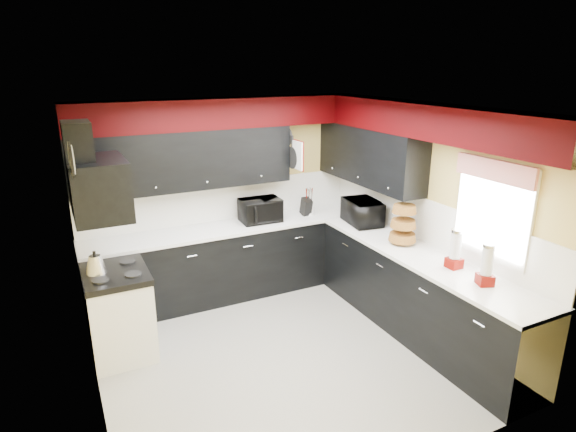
% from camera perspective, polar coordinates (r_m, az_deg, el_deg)
% --- Properties ---
extents(ground, '(3.60, 3.60, 0.00)m').
position_cam_1_polar(ground, '(5.25, -0.54, -15.77)').
color(ground, gray).
rests_on(ground, ground).
extents(wall_back, '(3.60, 0.06, 2.50)m').
position_cam_1_polar(wall_back, '(6.27, -7.79, 2.33)').
color(wall_back, '#E0C666').
rests_on(wall_back, ground).
extents(wall_right, '(0.06, 3.60, 2.50)m').
position_cam_1_polar(wall_right, '(5.65, 16.06, 0.09)').
color(wall_right, '#E0C666').
rests_on(wall_right, ground).
extents(wall_left, '(0.06, 3.60, 2.50)m').
position_cam_1_polar(wall_left, '(4.27, -23.02, -6.43)').
color(wall_left, '#E0C666').
rests_on(wall_left, ground).
extents(ceiling, '(3.60, 3.60, 0.06)m').
position_cam_1_polar(ceiling, '(4.39, -0.63, 12.57)').
color(ceiling, white).
rests_on(ceiling, wall_back).
extents(cab_back, '(3.60, 0.60, 0.90)m').
position_cam_1_polar(cab_back, '(6.26, -6.59, -5.40)').
color(cab_back, black).
rests_on(cab_back, ground).
extents(cab_right, '(0.60, 3.00, 0.90)m').
position_cam_1_polar(cab_right, '(5.55, 15.11, -9.08)').
color(cab_right, black).
rests_on(cab_right, ground).
extents(counter_back, '(3.62, 0.64, 0.04)m').
position_cam_1_polar(counter_back, '(6.09, -6.75, -1.33)').
color(counter_back, white).
rests_on(counter_back, cab_back).
extents(counter_right, '(0.64, 3.02, 0.04)m').
position_cam_1_polar(counter_right, '(5.36, 15.51, -4.58)').
color(counter_right, white).
rests_on(counter_right, cab_right).
extents(splash_back, '(3.60, 0.02, 0.50)m').
position_cam_1_polar(splash_back, '(6.27, -7.74, 1.78)').
color(splash_back, white).
rests_on(splash_back, counter_back).
extents(splash_right, '(0.02, 3.60, 0.50)m').
position_cam_1_polar(splash_right, '(5.66, 15.94, -0.51)').
color(splash_right, white).
rests_on(splash_right, counter_right).
extents(upper_back, '(2.60, 0.35, 0.70)m').
position_cam_1_polar(upper_back, '(5.84, -12.12, 6.52)').
color(upper_back, black).
rests_on(upper_back, wall_back).
extents(upper_right, '(0.35, 1.80, 0.70)m').
position_cam_1_polar(upper_right, '(6.09, 9.59, 7.11)').
color(upper_right, black).
rests_on(upper_right, wall_right).
extents(soffit_back, '(3.60, 0.36, 0.35)m').
position_cam_1_polar(soffit_back, '(5.90, -7.65, 12.02)').
color(soffit_back, black).
rests_on(soffit_back, wall_back).
extents(soffit_right, '(0.36, 3.24, 0.35)m').
position_cam_1_polar(soffit_right, '(5.19, 16.92, 10.66)').
color(soffit_right, black).
rests_on(soffit_right, wall_right).
extents(stove, '(0.60, 0.75, 0.86)m').
position_cam_1_polar(stove, '(5.31, -19.31, -11.02)').
color(stove, white).
rests_on(stove, ground).
extents(cooktop, '(0.62, 0.77, 0.06)m').
position_cam_1_polar(cooktop, '(5.11, -19.84, -6.48)').
color(cooktop, black).
rests_on(cooktop, stove).
extents(hood, '(0.50, 0.78, 0.55)m').
position_cam_1_polar(hood, '(4.83, -21.51, 3.14)').
color(hood, black).
rests_on(hood, wall_left).
extents(hood_duct, '(0.24, 0.40, 0.40)m').
position_cam_1_polar(hood_duct, '(4.75, -23.65, 7.83)').
color(hood_duct, black).
rests_on(hood_duct, wall_left).
extents(window, '(0.03, 0.86, 0.96)m').
position_cam_1_polar(window, '(4.97, 23.14, 0.55)').
color(window, white).
rests_on(window, wall_right).
extents(valance, '(0.04, 0.88, 0.20)m').
position_cam_1_polar(valance, '(4.83, 23.28, 5.00)').
color(valance, red).
rests_on(valance, wall_right).
extents(pan_top, '(0.03, 0.22, 0.40)m').
position_cam_1_polar(pan_top, '(6.19, -0.03, 9.40)').
color(pan_top, black).
rests_on(pan_top, upper_back).
extents(pan_mid, '(0.03, 0.28, 0.46)m').
position_cam_1_polar(pan_mid, '(6.12, 0.51, 6.93)').
color(pan_mid, black).
rests_on(pan_mid, upper_back).
extents(pan_low, '(0.03, 0.24, 0.42)m').
position_cam_1_polar(pan_low, '(6.36, -0.56, 7.05)').
color(pan_low, black).
rests_on(pan_low, upper_back).
extents(cut_board, '(0.03, 0.26, 0.35)m').
position_cam_1_polar(cut_board, '(6.01, 1.12, 7.21)').
color(cut_board, white).
rests_on(cut_board, upper_back).
extents(baskets, '(0.27, 0.27, 0.50)m').
position_cam_1_polar(baskets, '(5.53, 13.50, -0.86)').
color(baskets, brown).
rests_on(baskets, upper_right).
extents(clock, '(0.03, 0.30, 0.30)m').
position_cam_1_polar(clock, '(4.26, -24.32, 6.08)').
color(clock, black).
rests_on(clock, wall_left).
extents(deco_plate, '(0.03, 0.24, 0.24)m').
position_cam_1_polar(deco_plate, '(5.18, 19.37, 9.58)').
color(deco_plate, white).
rests_on(deco_plate, wall_right).
extents(toaster_oven, '(0.52, 0.44, 0.29)m').
position_cam_1_polar(toaster_oven, '(6.19, -3.26, 0.69)').
color(toaster_oven, black).
rests_on(toaster_oven, counter_back).
extents(microwave, '(0.44, 0.59, 0.30)m').
position_cam_1_polar(microwave, '(6.16, 8.85, 0.47)').
color(microwave, black).
rests_on(microwave, counter_right).
extents(utensil_crock, '(0.13, 0.13, 0.14)m').
position_cam_1_polar(utensil_crock, '(6.47, 2.50, 0.74)').
color(utensil_crock, white).
rests_on(utensil_crock, counter_back).
extents(knife_block, '(0.11, 0.15, 0.23)m').
position_cam_1_polar(knife_block, '(6.43, 2.15, 1.08)').
color(knife_block, black).
rests_on(knife_block, counter_back).
extents(kettle, '(0.25, 0.25, 0.18)m').
position_cam_1_polar(kettle, '(5.10, -21.84, -5.33)').
color(kettle, silver).
rests_on(kettle, cooktop).
extents(dispenser_a, '(0.14, 0.14, 0.37)m').
position_cam_1_polar(dispenser_a, '(5.04, 19.22, -3.86)').
color(dispenser_a, maroon).
rests_on(dispenser_a, counter_right).
extents(dispenser_b, '(0.18, 0.18, 0.37)m').
position_cam_1_polar(dispenser_b, '(4.76, 22.48, -5.52)').
color(dispenser_b, '#6A0E00').
rests_on(dispenser_b, counter_right).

